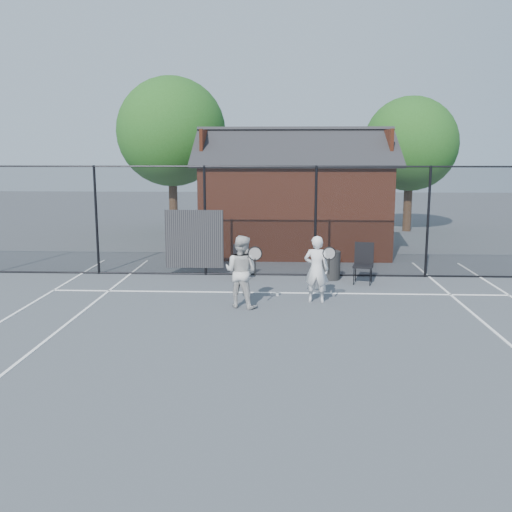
{
  "coord_description": "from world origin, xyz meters",
  "views": [
    {
      "loc": [
        0.11,
        -10.35,
        3.3
      ],
      "look_at": [
        -0.46,
        1.88,
        1.1
      ],
      "focal_mm": 40.0,
      "sensor_mm": 36.0,
      "label": 1
    }
  ],
  "objects_px": {
    "clubhouse": "(294,205)",
    "chair_right": "(363,264)",
    "chair_left": "(241,262)",
    "waste_bin": "(330,265)",
    "player_front": "(317,269)",
    "player_back": "(241,271)"
  },
  "relations": [
    {
      "from": "waste_bin",
      "to": "chair_right",
      "type": "bearing_deg",
      "value": -32.36
    },
    {
      "from": "chair_left",
      "to": "waste_bin",
      "type": "xyz_separation_m",
      "value": [
        2.38,
        0.06,
        -0.06
      ]
    },
    {
      "from": "player_front",
      "to": "chair_left",
      "type": "xyz_separation_m",
      "value": [
        -1.86,
        2.36,
        -0.32
      ]
    },
    {
      "from": "player_back",
      "to": "chair_right",
      "type": "distance_m",
      "value": 3.82
    },
    {
      "from": "clubhouse",
      "to": "chair_left",
      "type": "distance_m",
      "value": 4.84
    },
    {
      "from": "chair_left",
      "to": "waste_bin",
      "type": "distance_m",
      "value": 2.38
    },
    {
      "from": "clubhouse",
      "to": "waste_bin",
      "type": "xyz_separation_m",
      "value": [
        0.9,
        -4.4,
        -1.23
      ]
    },
    {
      "from": "player_back",
      "to": "chair_left",
      "type": "xyz_separation_m",
      "value": [
        -0.2,
        2.84,
        -0.35
      ]
    },
    {
      "from": "clubhouse",
      "to": "player_front",
      "type": "height_order",
      "value": "clubhouse"
    },
    {
      "from": "chair_left",
      "to": "clubhouse",
      "type": "bearing_deg",
      "value": 65.77
    },
    {
      "from": "player_front",
      "to": "clubhouse",
      "type": "bearing_deg",
      "value": 93.18
    },
    {
      "from": "player_back",
      "to": "chair_right",
      "type": "height_order",
      "value": "player_back"
    },
    {
      "from": "chair_left",
      "to": "waste_bin",
      "type": "height_order",
      "value": "chair_left"
    },
    {
      "from": "player_back",
      "to": "chair_right",
      "type": "relative_size",
      "value": 1.54
    },
    {
      "from": "clubhouse",
      "to": "chair_right",
      "type": "height_order",
      "value": "clubhouse"
    },
    {
      "from": "chair_left",
      "to": "chair_right",
      "type": "height_order",
      "value": "chair_right"
    },
    {
      "from": "chair_right",
      "to": "clubhouse",
      "type": "bearing_deg",
      "value": 122.14
    },
    {
      "from": "clubhouse",
      "to": "chair_left",
      "type": "relative_size",
      "value": 7.32
    },
    {
      "from": "chair_left",
      "to": "chair_right",
      "type": "distance_m",
      "value": 3.2
    },
    {
      "from": "clubhouse",
      "to": "player_back",
      "type": "distance_m",
      "value": 7.46
    },
    {
      "from": "player_front",
      "to": "chair_left",
      "type": "height_order",
      "value": "player_front"
    },
    {
      "from": "player_back",
      "to": "chair_left",
      "type": "height_order",
      "value": "player_back"
    }
  ]
}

